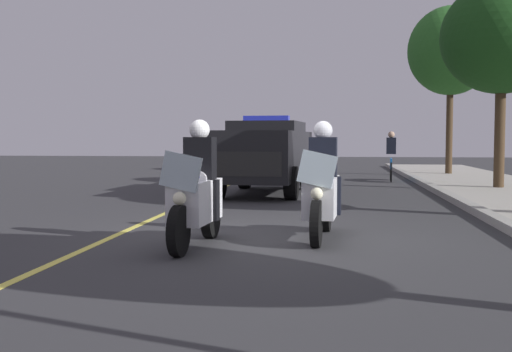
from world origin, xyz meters
TOP-DOWN VIEW (x-y plane):
  - ground_plane at (0.00, 0.00)m, footprint 80.00×80.00m
  - lane_stripe_center at (0.00, -2.10)m, footprint 48.00×0.12m
  - police_motorcycle_lead_left at (0.90, -0.69)m, footprint 2.14×0.61m
  - police_motorcycle_lead_right at (0.03, 0.98)m, footprint 2.14×0.61m
  - police_suv at (-7.30, -0.63)m, footprint 5.02×2.35m
  - cyclist_background at (-12.61, 3.08)m, footprint 1.76×0.34m
  - tree_far_back at (-8.98, 5.70)m, footprint 3.32×3.32m
  - tree_behind_suv at (-15.81, 5.54)m, footprint 3.23×3.23m

SIDE VIEW (x-z plane):
  - ground_plane at x=0.00m, z-range 0.00..0.00m
  - lane_stripe_center at x=0.00m, z-range 0.00..0.01m
  - police_motorcycle_lead_left at x=0.90m, z-range -0.16..1.56m
  - police_motorcycle_lead_right at x=0.03m, z-range -0.16..1.56m
  - cyclist_background at x=-12.61m, z-range 0.00..1.69m
  - police_suv at x=-7.30m, z-range 0.04..2.09m
  - tree_far_back at x=-8.98m, z-range 1.37..7.06m
  - tree_behind_suv at x=-15.81m, z-range 1.58..7.96m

